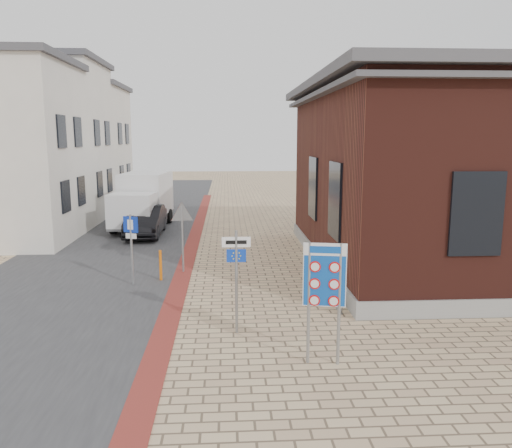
{
  "coord_description": "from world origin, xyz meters",
  "views": [
    {
      "loc": [
        -0.43,
        -11.36,
        4.75
      ],
      "look_at": [
        0.44,
        3.26,
        2.2
      ],
      "focal_mm": 35.0,
      "sensor_mm": 36.0,
      "label": 1
    }
  ],
  "objects_px": {
    "essen_sign": "(236,266)",
    "bollard": "(161,266)",
    "parking_sign": "(131,238)",
    "box_truck": "(143,200)",
    "border_sign": "(325,278)",
    "sedan": "(146,221)"
  },
  "relations": [
    {
      "from": "essen_sign",
      "to": "bollard",
      "type": "relative_size",
      "value": 2.45
    },
    {
      "from": "essen_sign",
      "to": "parking_sign",
      "type": "distance_m",
      "value": 5.33
    },
    {
      "from": "bollard",
      "to": "essen_sign",
      "type": "bearing_deg",
      "value": -62.41
    },
    {
      "from": "parking_sign",
      "to": "box_truck",
      "type": "bearing_deg",
      "value": 119.87
    },
    {
      "from": "border_sign",
      "to": "parking_sign",
      "type": "bearing_deg",
      "value": 141.09
    },
    {
      "from": "essen_sign",
      "to": "parking_sign",
      "type": "bearing_deg",
      "value": 128.21
    },
    {
      "from": "essen_sign",
      "to": "sedan",
      "type": "bearing_deg",
      "value": 108.44
    },
    {
      "from": "box_truck",
      "to": "border_sign",
      "type": "relative_size",
      "value": 2.16
    },
    {
      "from": "parking_sign",
      "to": "border_sign",
      "type": "bearing_deg",
      "value": -27.15
    },
    {
      "from": "sedan",
      "to": "parking_sign",
      "type": "height_order",
      "value": "parking_sign"
    },
    {
      "from": "sedan",
      "to": "bollard",
      "type": "height_order",
      "value": "sedan"
    },
    {
      "from": "parking_sign",
      "to": "bollard",
      "type": "relative_size",
      "value": 2.24
    },
    {
      "from": "sedan",
      "to": "parking_sign",
      "type": "xyz_separation_m",
      "value": [
        0.89,
        -8.44,
        0.85
      ]
    },
    {
      "from": "border_sign",
      "to": "essen_sign",
      "type": "xyz_separation_m",
      "value": [
        -1.79,
        1.8,
        -0.17
      ]
    },
    {
      "from": "border_sign",
      "to": "bollard",
      "type": "distance_m",
      "value": 7.86
    },
    {
      "from": "parking_sign",
      "to": "bollard",
      "type": "bearing_deg",
      "value": 52.58
    },
    {
      "from": "sedan",
      "to": "essen_sign",
      "type": "distance_m",
      "value": 13.35
    },
    {
      "from": "box_truck",
      "to": "bollard",
      "type": "bearing_deg",
      "value": -72.74
    },
    {
      "from": "essen_sign",
      "to": "border_sign",
      "type": "bearing_deg",
      "value": -45.01
    },
    {
      "from": "parking_sign",
      "to": "essen_sign",
      "type": "bearing_deg",
      "value": -29.34
    },
    {
      "from": "border_sign",
      "to": "parking_sign",
      "type": "xyz_separation_m",
      "value": [
        -5.07,
        6.0,
        -0.3
      ]
    },
    {
      "from": "sedan",
      "to": "border_sign",
      "type": "xyz_separation_m",
      "value": [
        5.96,
        -14.44,
        1.15
      ]
    }
  ]
}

